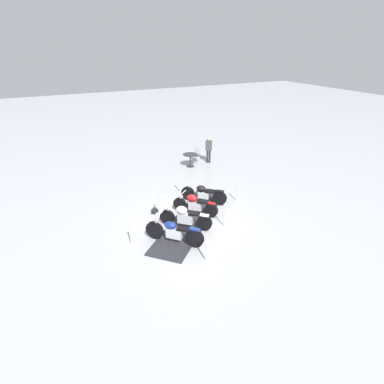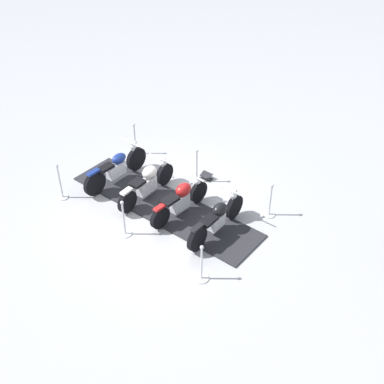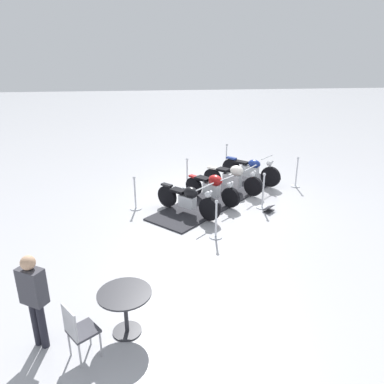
% 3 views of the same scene
% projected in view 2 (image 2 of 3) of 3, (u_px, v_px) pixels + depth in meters
% --- Properties ---
extents(ground_plane, '(80.00, 80.00, 0.00)m').
position_uv_depth(ground_plane, '(163.00, 206.00, 13.38)').
color(ground_plane, '#B2B2B7').
extents(display_platform, '(5.02, 5.16, 0.04)m').
position_uv_depth(display_platform, '(163.00, 205.00, 13.37)').
color(display_platform, '#28282D').
rests_on(display_platform, ground_plane).
extents(motorcycle_black, '(1.69, 1.64, 0.96)m').
position_uv_depth(motorcycle_black, '(217.00, 218.00, 12.22)').
color(motorcycle_black, black).
rests_on(motorcycle_black, display_platform).
extents(motorcycle_maroon, '(1.67, 1.45, 0.91)m').
position_uv_depth(motorcycle_maroon, '(181.00, 199.00, 12.80)').
color(motorcycle_maroon, black).
rests_on(motorcycle_maroon, display_platform).
extents(motorcycle_cream, '(1.63, 1.70, 0.93)m').
position_uv_depth(motorcycle_cream, '(147.00, 182.00, 13.40)').
color(motorcycle_cream, black).
rests_on(motorcycle_cream, display_platform).
extents(motorcycle_navy, '(1.80, 1.69, 1.04)m').
position_uv_depth(motorcycle_navy, '(117.00, 168.00, 13.99)').
color(motorcycle_navy, black).
rests_on(motorcycle_navy, display_platform).
extents(stanchion_right_front, '(0.33, 0.33, 1.02)m').
position_uv_depth(stanchion_right_front, '(270.00, 206.00, 12.89)').
color(stanchion_right_front, silver).
rests_on(stanchion_right_front, ground_plane).
extents(stanchion_left_mid, '(0.33, 0.33, 1.07)m').
position_uv_depth(stanchion_left_mid, '(124.00, 224.00, 12.26)').
color(stanchion_left_mid, silver).
rests_on(stanchion_left_mid, ground_plane).
extents(stanchion_right_rear, '(0.32, 0.32, 1.08)m').
position_uv_depth(stanchion_right_rear, '(135.00, 144.00, 15.31)').
color(stanchion_right_rear, silver).
rests_on(stanchion_right_rear, ground_plane).
extents(stanchion_left_rear, '(0.31, 0.31, 1.11)m').
position_uv_depth(stanchion_left_rear, '(61.00, 187.00, 13.46)').
color(stanchion_left_rear, silver).
rests_on(stanchion_left_rear, ground_plane).
extents(stanchion_right_mid, '(0.35, 0.35, 1.11)m').
position_uv_depth(stanchion_right_mid, '(197.00, 172.00, 14.10)').
color(stanchion_right_mid, silver).
rests_on(stanchion_right_mid, ground_plane).
extents(stanchion_left_front, '(0.35, 0.35, 1.03)m').
position_uv_depth(stanchion_left_front, '(201.00, 269.00, 11.06)').
color(stanchion_left_front, silver).
rests_on(stanchion_left_front, ground_plane).
extents(info_placard, '(0.41, 0.42, 0.18)m').
position_uv_depth(info_placard, '(206.00, 177.00, 14.38)').
color(info_placard, '#333338').
rests_on(info_placard, ground_plane).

